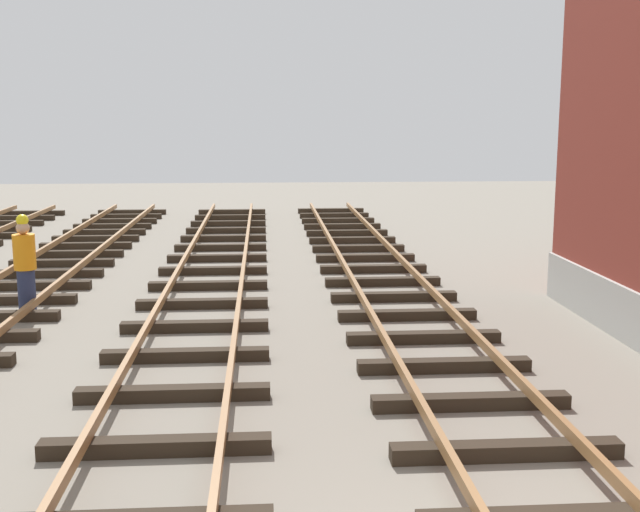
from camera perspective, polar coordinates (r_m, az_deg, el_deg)
track_worker_foreground at (r=15.59m, az=-20.33°, el=-0.62°), size 0.40×0.40×1.87m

